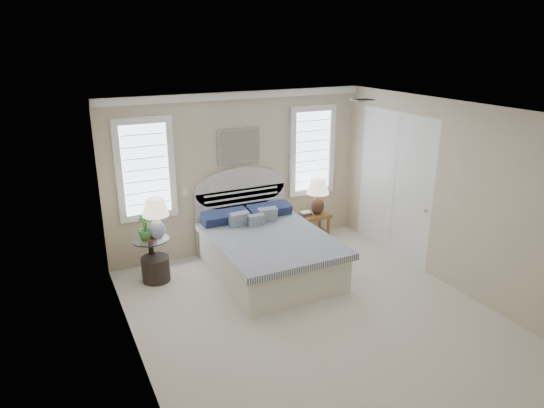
{
  "coord_description": "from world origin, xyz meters",
  "views": [
    {
      "loc": [
        -2.97,
        -4.81,
        3.49
      ],
      "look_at": [
        -0.12,
        1.0,
        1.28
      ],
      "focal_mm": 32.0,
      "sensor_mm": 36.0,
      "label": 1
    }
  ],
  "objects": [
    {
      "name": "crown_molding",
      "position": [
        0.0,
        2.46,
        2.64
      ],
      "size": [
        4.5,
        0.08,
        0.12
      ],
      "primitive_type": "cube",
      "color": "white",
      "rests_on": "wall_back"
    },
    {
      "name": "wall_left",
      "position": [
        -2.25,
        0.0,
        1.35
      ],
      "size": [
        0.02,
        5.0,
        2.7
      ],
      "primitive_type": "cube",
      "color": "beige",
      "rests_on": "floor"
    },
    {
      "name": "wall_back",
      "position": [
        0.0,
        2.5,
        1.35
      ],
      "size": [
        4.5,
        0.02,
        2.7
      ],
      "primitive_type": "cube",
      "color": "beige",
      "rests_on": "floor"
    },
    {
      "name": "floor_pot",
      "position": [
        -1.64,
        1.9,
        0.19
      ],
      "size": [
        0.46,
        0.46,
        0.38
      ],
      "primitive_type": "cylinder",
      "rotation": [
        0.0,
        0.0,
        0.11
      ],
      "color": "black",
      "rests_on": "floor"
    },
    {
      "name": "painting",
      "position": [
        0.0,
        2.46,
        1.82
      ],
      "size": [
        0.74,
        0.04,
        0.58
      ],
      "primitive_type": "cube",
      "color": "silver",
      "rests_on": "wall_back"
    },
    {
      "name": "wall_right",
      "position": [
        2.25,
        0.0,
        1.35
      ],
      "size": [
        0.02,
        5.0,
        2.7
      ],
      "primitive_type": "cube",
      "color": "beige",
      "rests_on": "floor"
    },
    {
      "name": "books_right",
      "position": [
        1.1,
        2.13,
        0.57
      ],
      "size": [
        0.19,
        0.14,
        0.08
      ],
      "rotation": [
        0.0,
        0.0,
        0.01
      ],
      "color": "#A9362A",
      "rests_on": "nightstand_right"
    },
    {
      "name": "lamp_left",
      "position": [
        -1.54,
        2.01,
        1.02
      ],
      "size": [
        0.45,
        0.45,
        0.64
      ],
      "rotation": [
        0.0,
        0.0,
        0.14
      ],
      "color": "silver",
      "rests_on": "side_table_left"
    },
    {
      "name": "potted_plant",
      "position": [
        -1.71,
        2.04,
        0.83
      ],
      "size": [
        0.24,
        0.24,
        0.39
      ],
      "primitive_type": "imported",
      "rotation": [
        0.0,
        0.0,
        -0.09
      ],
      "color": "#2C6F2E",
      "rests_on": "side_table_left"
    },
    {
      "name": "books_left",
      "position": [
        -1.62,
        2.02,
        0.64
      ],
      "size": [
        0.21,
        0.17,
        0.02
      ],
      "rotation": [
        0.0,
        0.0,
        0.19
      ],
      "color": "#A9362A",
      "rests_on": "side_table_left"
    },
    {
      "name": "window_left",
      "position": [
        -1.55,
        2.48,
        1.6
      ],
      "size": [
        0.9,
        0.06,
        1.6
      ],
      "primitive_type": "cube",
      "color": "silver",
      "rests_on": "wall_back"
    },
    {
      "name": "floor",
      "position": [
        0.0,
        0.0,
        0.0
      ],
      "size": [
        4.5,
        5.0,
        0.01
      ],
      "primitive_type": "cube",
      "color": "beige",
      "rests_on": "ground"
    },
    {
      "name": "side_table_left",
      "position": [
        -1.65,
        2.05,
        0.39
      ],
      "size": [
        0.56,
        0.56,
        0.63
      ],
      "color": "black",
      "rests_on": "floor"
    },
    {
      "name": "ceiling",
      "position": [
        0.0,
        0.0,
        2.7
      ],
      "size": [
        4.5,
        5.0,
        0.01
      ],
      "primitive_type": "cube",
      "color": "white",
      "rests_on": "wall_back"
    },
    {
      "name": "closet_door",
      "position": [
        2.23,
        1.2,
        1.2
      ],
      "size": [
        0.02,
        1.8,
        2.4
      ],
      "primitive_type": "cube",
      "color": "white",
      "rests_on": "floor"
    },
    {
      "name": "lamp_right",
      "position": [
        1.34,
        2.13,
        0.93
      ],
      "size": [
        0.43,
        0.43,
        0.65
      ],
      "rotation": [
        0.0,
        0.0,
        0.08
      ],
      "color": "black",
      "rests_on": "nightstand_right"
    },
    {
      "name": "switch_plate",
      "position": [
        -0.95,
        2.48,
        1.15
      ],
      "size": [
        0.08,
        0.01,
        0.12
      ],
      "primitive_type": "cube",
      "color": "white",
      "rests_on": "wall_back"
    },
    {
      "name": "hvac_vent",
      "position": [
        1.2,
        0.8,
        2.68
      ],
      "size": [
        0.3,
        0.2,
        0.02
      ],
      "primitive_type": "cube",
      "color": "#B2B2B2",
      "rests_on": "ceiling"
    },
    {
      "name": "window_right",
      "position": [
        1.4,
        2.48,
        1.6
      ],
      "size": [
        0.9,
        0.06,
        1.6
      ],
      "primitive_type": "cube",
      "color": "silver",
      "rests_on": "wall_back"
    },
    {
      "name": "bed",
      "position": [
        0.0,
        1.46,
        0.39
      ],
      "size": [
        1.72,
        2.28,
        1.47
      ],
      "color": "silver",
      "rests_on": "floor"
    },
    {
      "name": "nightstand_right",
      "position": [
        1.3,
        2.15,
        0.39
      ],
      "size": [
        0.5,
        0.4,
        0.53
      ],
      "color": "brown",
      "rests_on": "floor"
    }
  ]
}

